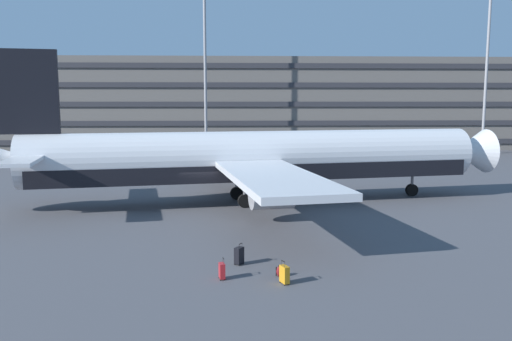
{
  "coord_description": "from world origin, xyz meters",
  "views": [
    {
      "loc": [
        2.21,
        -34.23,
        7.04
      ],
      "look_at": [
        3.49,
        -4.02,
        3.0
      ],
      "focal_mm": 36.69,
      "sensor_mm": 36.0,
      "label": 1
    }
  ],
  "objects_px": {
    "suitcase_navy": "(239,255)",
    "backpack_orange": "(280,272)",
    "suitcase_black": "(222,271)",
    "airliner": "(252,159)",
    "suitcase_large": "(284,274)"
  },
  "relations": [
    {
      "from": "airliner",
      "to": "suitcase_black",
      "type": "relative_size",
      "value": 41.99
    },
    {
      "from": "suitcase_black",
      "to": "airliner",
      "type": "bearing_deg",
      "value": 83.64
    },
    {
      "from": "suitcase_black",
      "to": "backpack_orange",
      "type": "height_order",
      "value": "suitcase_black"
    },
    {
      "from": "airliner",
      "to": "backpack_orange",
      "type": "relative_size",
      "value": 74.79
    },
    {
      "from": "airliner",
      "to": "suitcase_large",
      "type": "distance_m",
      "value": 16.48
    },
    {
      "from": "suitcase_navy",
      "to": "suitcase_black",
      "type": "xyz_separation_m",
      "value": [
        -0.7,
        -1.87,
        -0.05
      ]
    },
    {
      "from": "airliner",
      "to": "suitcase_navy",
      "type": "xyz_separation_m",
      "value": [
        -1.04,
        -13.75,
        -2.67
      ]
    },
    {
      "from": "airliner",
      "to": "suitcase_large",
      "type": "xyz_separation_m",
      "value": [
        0.69,
        -16.24,
        -2.69
      ]
    },
    {
      "from": "suitcase_black",
      "to": "backpack_orange",
      "type": "bearing_deg",
      "value": 5.08
    },
    {
      "from": "airliner",
      "to": "suitcase_navy",
      "type": "bearing_deg",
      "value": -94.33
    },
    {
      "from": "suitcase_navy",
      "to": "backpack_orange",
      "type": "height_order",
      "value": "suitcase_navy"
    },
    {
      "from": "airliner",
      "to": "backpack_orange",
      "type": "xyz_separation_m",
      "value": [
        0.58,
        -15.41,
        -2.87
      ]
    },
    {
      "from": "airliner",
      "to": "suitcase_large",
      "type": "relative_size",
      "value": 39.32
    },
    {
      "from": "suitcase_navy",
      "to": "backpack_orange",
      "type": "distance_m",
      "value": 2.33
    },
    {
      "from": "suitcase_navy",
      "to": "suitcase_large",
      "type": "height_order",
      "value": "suitcase_navy"
    }
  ]
}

